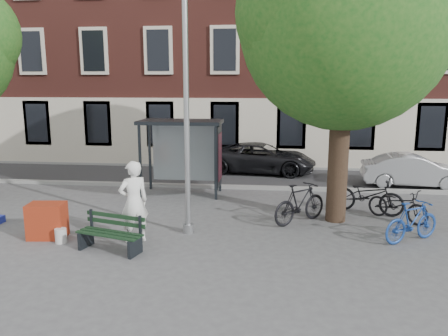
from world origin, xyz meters
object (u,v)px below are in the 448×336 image
at_px(bike_b, 412,221).
at_px(bench, 111,235).
at_px(bike_a, 367,195).
at_px(bus_shelter, 193,140).
at_px(lamppost, 187,128).
at_px(car_dark, 261,158).
at_px(bike_d, 300,203).
at_px(red_stand, 47,221).
at_px(car_silver, 413,171).
at_px(painter, 134,202).
at_px(bike_c, 398,205).

bearing_deg(bike_b, bench, 69.40).
bearing_deg(bike_a, bike_b, -141.87).
xyz_separation_m(bus_shelter, bike_a, (5.65, -1.76, -1.36)).
bearing_deg(bus_shelter, bike_a, -17.27).
xyz_separation_m(lamppost, bike_b, (5.63, -0.02, -2.26)).
bearing_deg(bike_a, car_dark, 54.40).
relative_size(bike_d, red_stand, 2.13).
bearing_deg(car_silver, painter, 132.16).
height_order(car_silver, red_stand, car_silver).
relative_size(bus_shelter, bike_c, 1.58).
xyz_separation_m(bench, car_dark, (3.28, 9.48, 0.27)).
bearing_deg(bus_shelter, red_stand, -120.83).
xyz_separation_m(painter, bike_d, (4.16, 1.94, -0.45)).
bearing_deg(painter, car_silver, -179.71).
bearing_deg(bike_a, bus_shelter, 96.90).
xyz_separation_m(lamppost, bench, (-1.57, -1.40, -2.40)).
xyz_separation_m(bench, bike_a, (6.62, 3.75, 0.18)).
bearing_deg(car_dark, bike_c, -141.11).
height_order(lamppost, bus_shelter, lamppost).
height_order(lamppost, bike_b, lamppost).
distance_m(bike_a, bike_b, 2.44).
distance_m(lamppost, bike_b, 6.07).
relative_size(lamppost, bench, 3.60).
relative_size(bus_shelter, bench, 1.68).
relative_size(bike_b, red_stand, 1.92).
bearing_deg(car_dark, bus_shelter, 156.19).
height_order(bench, red_stand, red_stand).
relative_size(bike_c, bike_d, 0.94).
xyz_separation_m(car_dark, red_stand, (-5.21, -8.81, -0.20)).
height_order(bench, bike_b, bike_b).
height_order(bus_shelter, red_stand, bus_shelter).
distance_m(lamppost, bench, 3.20).
xyz_separation_m(car_silver, red_stand, (-10.99, -6.77, -0.17)).
bearing_deg(bus_shelter, bike_d, -39.45).
xyz_separation_m(lamppost, bike_a, (5.04, 2.35, -2.22)).
xyz_separation_m(bike_b, bike_d, (-2.67, 1.19, 0.05)).
height_order(lamppost, bench, lamppost).
distance_m(bench, red_stand, 2.04).
xyz_separation_m(bike_d, car_silver, (4.53, 4.86, 0.04)).
height_order(bike_b, bike_c, bike_b).
xyz_separation_m(bike_a, bike_d, (-2.08, -1.18, 0.01)).
bearing_deg(red_stand, bike_c, 14.72).
bearing_deg(bike_a, painter, 140.72).
distance_m(bike_a, car_dark, 6.63).
bearing_deg(bench, red_stand, 176.73).
distance_m(lamppost, bike_d, 3.88).
bearing_deg(bus_shelter, car_silver, 13.37).
bearing_deg(car_silver, bench, 133.46).
distance_m(lamppost, painter, 2.27).
distance_m(bus_shelter, bike_c, 6.96).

